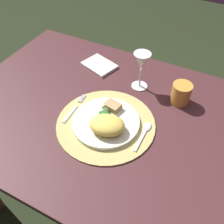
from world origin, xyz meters
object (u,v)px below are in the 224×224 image
(spoon, at_px, (145,131))
(amber_tumbler, at_px, (181,93))
(napkin, at_px, (99,65))
(fork, at_px, (73,110))
(dining_table, at_px, (99,134))
(dinner_plate, at_px, (106,122))
(wine_glass, at_px, (142,63))

(spoon, distance_m, amber_tumbler, 0.23)
(napkin, bearing_deg, amber_tumbler, -8.60)
(fork, relative_size, amber_tumbler, 1.94)
(dining_table, height_order, amber_tumbler, amber_tumbler)
(dinner_plate, distance_m, napkin, 0.36)
(dinner_plate, relative_size, amber_tumbler, 2.92)
(napkin, height_order, amber_tumbler, amber_tumbler)
(fork, xyz_separation_m, spoon, (0.29, 0.03, -0.00))
(wine_glass, relative_size, amber_tumbler, 1.91)
(spoon, relative_size, napkin, 0.98)
(wine_glass, bearing_deg, fork, -123.66)
(fork, bearing_deg, dining_table, 32.03)
(spoon, height_order, napkin, same)
(spoon, bearing_deg, napkin, 141.00)
(fork, distance_m, spoon, 0.29)
(dinner_plate, distance_m, amber_tumbler, 0.32)
(dinner_plate, bearing_deg, wine_glass, 84.42)
(dinner_plate, relative_size, napkin, 1.71)
(fork, xyz_separation_m, amber_tumbler, (0.35, 0.24, 0.03))
(dining_table, bearing_deg, dinner_plate, -37.64)
(dining_table, relative_size, fork, 6.78)
(dining_table, height_order, napkin, napkin)
(napkin, bearing_deg, spoon, -39.00)
(dinner_plate, distance_m, wine_glass, 0.28)
(fork, distance_m, napkin, 0.31)
(dining_table, distance_m, fork, 0.19)
(dining_table, bearing_deg, spoon, -6.28)
(fork, bearing_deg, spoon, 5.05)
(dinner_plate, distance_m, spoon, 0.15)
(dinner_plate, height_order, spoon, dinner_plate)
(spoon, height_order, wine_glass, wine_glass)
(spoon, bearing_deg, amber_tumbler, 74.26)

